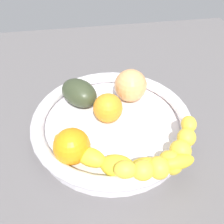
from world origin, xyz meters
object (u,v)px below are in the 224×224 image
(banana_draped_right, at_px, (167,155))
(avocado_dark, at_px, (79,93))
(banana_draped_left, at_px, (119,161))
(fruit_bowl, at_px, (112,122))
(orange_front, at_px, (108,108))
(orange_mid_left, at_px, (72,146))
(peach_blush, at_px, (131,86))

(banana_draped_right, relative_size, avocado_dark, 1.88)
(avocado_dark, bearing_deg, banana_draped_left, 14.82)
(fruit_bowl, relative_size, orange_front, 5.37)
(banana_draped_right, bearing_deg, fruit_bowl, -150.53)
(banana_draped_right, height_order, orange_mid_left, orange_mid_left)
(banana_draped_left, relative_size, peach_blush, 3.16)
(fruit_bowl, bearing_deg, banana_draped_right, 29.47)
(orange_front, height_order, orange_mid_left, orange_mid_left)
(banana_draped_right, distance_m, orange_mid_left, 0.16)
(banana_draped_left, xyz_separation_m, peach_blush, (-0.19, 0.07, 0.01))
(banana_draped_left, bearing_deg, banana_draped_right, 83.62)
(banana_draped_right, height_order, avocado_dark, avocado_dark)
(peach_blush, distance_m, avocado_dark, 0.12)
(orange_mid_left, bearing_deg, banana_draped_right, 73.06)
(fruit_bowl, height_order, banana_draped_right, banana_draped_right)
(orange_mid_left, height_order, avocado_dark, orange_mid_left)
(banana_draped_left, distance_m, peach_blush, 0.20)
(avocado_dark, bearing_deg, orange_mid_left, -8.51)
(banana_draped_left, distance_m, orange_front, 0.13)
(fruit_bowl, distance_m, avocado_dark, 0.10)
(banana_draped_left, bearing_deg, peach_blush, 160.71)
(banana_draped_left, relative_size, banana_draped_right, 1.33)
(banana_draped_left, height_order, banana_draped_right, banana_draped_right)
(banana_draped_left, relative_size, orange_front, 3.81)
(banana_draped_right, xyz_separation_m, avocado_dark, (-0.21, -0.13, -0.00))
(orange_mid_left, xyz_separation_m, peach_blush, (-0.15, 0.14, 0.00))
(fruit_bowl, relative_size, peach_blush, 4.45)
(fruit_bowl, bearing_deg, peach_blush, 142.38)
(fruit_bowl, bearing_deg, orange_front, -152.97)
(banana_draped_right, bearing_deg, banana_draped_left, -96.38)
(fruit_bowl, height_order, avocado_dark, avocado_dark)
(peach_blush, xyz_separation_m, avocado_dark, (-0.00, -0.12, -0.01))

